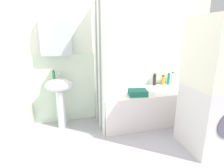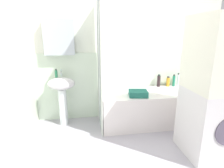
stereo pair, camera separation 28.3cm
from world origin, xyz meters
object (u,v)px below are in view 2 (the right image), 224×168
at_px(shampoo_bottle, 178,80).
at_px(towel_folded, 138,93).
at_px(washer_dryer_stack, 216,90).
at_px(soap_dispenser, 56,74).
at_px(bathtub, 147,107).
at_px(lotion_bottle, 168,82).
at_px(body_wash_bottle, 159,81).
at_px(conditioner_bottle, 174,81).
at_px(sink, 62,91).

height_order(shampoo_bottle, towel_folded, shampoo_bottle).
xyz_separation_m(towel_folded, washer_dryer_stack, (0.74, -0.75, 0.25)).
distance_m(soap_dispenser, bathtub, 1.63).
xyz_separation_m(lotion_bottle, body_wash_bottle, (-0.18, 0.01, 0.02)).
bearing_deg(conditioner_bottle, towel_folded, -151.60).
height_order(bathtub, conditioner_bottle, conditioner_bottle).
distance_m(conditioner_bottle, washer_dryer_stack, 1.21).
relative_size(shampoo_bottle, lotion_bottle, 1.30).
xyz_separation_m(shampoo_bottle, conditioner_bottle, (-0.09, -0.02, -0.01)).
xyz_separation_m(sink, lotion_bottle, (1.92, 0.12, 0.05)).
relative_size(sink, lotion_bottle, 4.45).
relative_size(sink, conditioner_bottle, 3.72).
bearing_deg(sink, towel_folded, -15.79).
height_order(soap_dispenser, shampoo_bottle, soap_dispenser).
height_order(bathtub, shampoo_bottle, shampoo_bottle).
bearing_deg(bathtub, washer_dryer_stack, -60.95).
height_order(sink, shampoo_bottle, sink).
bearing_deg(sink, lotion_bottle, 3.57).
xyz_separation_m(conditioner_bottle, body_wash_bottle, (-0.29, 0.02, 0.00)).
relative_size(lotion_bottle, washer_dryer_stack, 0.11).
bearing_deg(soap_dispenser, bathtub, -7.62).
relative_size(bathtub, lotion_bottle, 8.54).
height_order(lotion_bottle, body_wash_bottle, body_wash_bottle).
height_order(bathtub, lotion_bottle, lotion_bottle).
xyz_separation_m(bathtub, conditioner_bottle, (0.60, 0.27, 0.39)).
xyz_separation_m(soap_dispenser, body_wash_bottle, (1.81, 0.09, -0.22)).
relative_size(sink, washer_dryer_stack, 0.48).
distance_m(bathtub, shampoo_bottle, 0.85).
distance_m(sink, soap_dispenser, 0.30).
bearing_deg(bathtub, soap_dispenser, 172.38).
bearing_deg(soap_dispenser, conditioner_bottle, 1.76).
bearing_deg(shampoo_bottle, lotion_bottle, -179.14).
bearing_deg(soap_dispenser, lotion_bottle, 2.31).
relative_size(soap_dispenser, bathtub, 0.09).
distance_m(conditioner_bottle, towel_folded, 0.94).
bearing_deg(soap_dispenser, body_wash_bottle, 2.80).
bearing_deg(shampoo_bottle, towel_folded, -153.17).
distance_m(towel_folded, washer_dryer_stack, 1.08).
relative_size(soap_dispenser, towel_folded, 0.49).
distance_m(sink, body_wash_bottle, 1.75).
xyz_separation_m(conditioner_bottle, lotion_bottle, (-0.10, 0.02, -0.02)).
bearing_deg(body_wash_bottle, bathtub, -137.34).
xyz_separation_m(conditioner_bottle, towel_folded, (-0.82, -0.44, -0.06)).
bearing_deg(bathtub, shampoo_bottle, 22.26).
distance_m(shampoo_bottle, body_wash_bottle, 0.38).
xyz_separation_m(shampoo_bottle, towel_folded, (-0.92, -0.46, -0.07)).
height_order(soap_dispenser, towel_folded, soap_dispenser).
distance_m(soap_dispenser, washer_dryer_stack, 2.31).
height_order(soap_dispenser, bathtub, soap_dispenser).
bearing_deg(shampoo_bottle, body_wash_bottle, 179.19).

